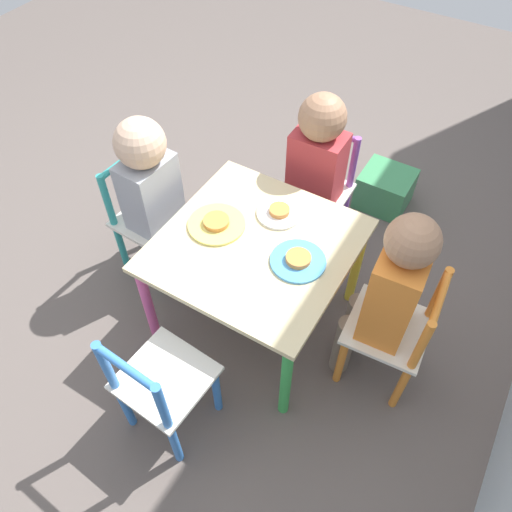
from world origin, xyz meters
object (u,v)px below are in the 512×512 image
object	(u,v)px
chair_teal	(150,220)
plate_front	(216,224)
chair_orange	(394,333)
child_left	(315,164)
chair_blue	(161,386)
chair_purple	(317,193)
plate_left	(279,212)
kids_table	(256,255)
child_front	(153,188)
child_back	(388,291)
storage_bin	(385,189)
plate_back	(298,260)

from	to	relation	value
chair_teal	plate_front	distance (m)	0.41
chair_orange	child_left	bearing A→B (deg)	-132.75
chair_orange	chair_blue	size ratio (longest dim) A/B	1.00
chair_teal	chair_blue	world-z (taller)	same
chair_purple	child_left	size ratio (longest dim) A/B	0.71
child_left	plate_left	distance (m)	0.30
kids_table	chair_orange	world-z (taller)	chair_orange
chair_purple	chair_blue	world-z (taller)	same
child_front	chair_purple	bearing A→B (deg)	-39.13
chair_orange	child_back	distance (m)	0.21
kids_table	chair_teal	size ratio (longest dim) A/B	1.19
child_back	plate_left	distance (m)	0.47
chair_orange	child_left	size ratio (longest dim) A/B	0.71
child_front	plate_left	distance (m)	0.47
storage_bin	chair_orange	bearing A→B (deg)	21.31
child_back	chair_teal	bearing A→B (deg)	-93.79
chair_teal	child_left	bearing A→B (deg)	-46.75
plate_left	chair_orange	bearing A→B (deg)	76.61
chair_blue	child_front	bearing A→B (deg)	-48.32
kids_table	plate_left	size ratio (longest dim) A/B	3.92
child_front	plate_back	size ratio (longest dim) A/B	4.09
chair_teal	child_back	distance (m)	0.99
chair_purple	plate_back	bearing A→B (deg)	-72.98
child_front	plate_back	world-z (taller)	child_front
plate_left	storage_bin	distance (m)	0.83
kids_table	plate_front	distance (m)	0.17
kids_table	child_back	bearing A→B (deg)	94.04
kids_table	child_back	distance (m)	0.46
chair_blue	child_left	bearing A→B (deg)	-87.83
child_front	storage_bin	size ratio (longest dim) A/B	3.20
plate_left	storage_bin	xyz separation A→B (m)	(-0.72, 0.18, -0.37)
kids_table	plate_back	bearing A→B (deg)	90.00
chair_orange	child_front	world-z (taller)	child_front
chair_blue	kids_table	bearing A→B (deg)	-90.00
kids_table	chair_blue	size ratio (longest dim) A/B	1.19
storage_bin	child_front	bearing A→B (deg)	-36.72
child_back	storage_bin	bearing A→B (deg)	-166.46
chair_orange	chair_blue	world-z (taller)	same
chair_orange	plate_front	xyz separation A→B (m)	(0.04, -0.67, 0.20)
plate_back	child_front	bearing A→B (deg)	-92.29
chair_purple	plate_front	distance (m)	0.57
chair_orange	plate_left	bearing A→B (deg)	-107.42
plate_back	chair_orange	bearing A→B (deg)	95.83
child_front	chair_orange	bearing A→B (deg)	-86.22
plate_front	kids_table	bearing A→B (deg)	90.00
child_left	chair_blue	bearing A→B (deg)	-92.46
chair_orange	storage_bin	world-z (taller)	chair_orange
child_left	chair_purple	bearing A→B (deg)	90.00
child_back	storage_bin	xyz separation A→B (m)	(-0.85, -0.27, -0.37)
kids_table	child_front	world-z (taller)	child_front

